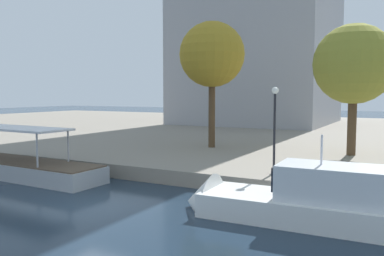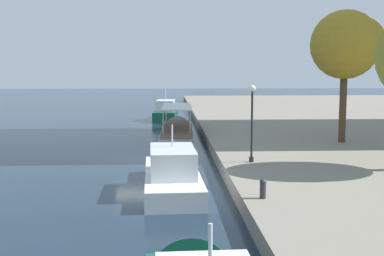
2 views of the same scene
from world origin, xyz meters
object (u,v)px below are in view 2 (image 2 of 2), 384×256
tree_1 (347,45)px  lamp_post (252,119)px  mooring_bollard_0 (263,188)px  tour_boat_1 (177,134)px  motor_yacht_0 (166,114)px  motor_yacht_2 (172,176)px

tree_1 → lamp_post: bearing=-47.4°
mooring_bollard_0 → lamp_post: 8.15m
lamp_post → tour_boat_1: bearing=-165.9°
motor_yacht_0 → mooring_bollard_0: (38.82, 4.05, 0.54)m
motor_yacht_2 → tree_1: 17.35m
motor_yacht_0 → tour_boat_1: bearing=-172.1°
mooring_bollard_0 → lamp_post: (-7.84, 0.85, 2.03)m
tour_boat_1 → mooring_bollard_0: tour_boat_1 is taller
motor_yacht_2 → lamp_post: size_ratio=2.22×
tour_boat_1 → motor_yacht_2: 17.85m
tour_boat_1 → tree_1: bearing=-122.8°
motor_yacht_0 → tree_1: bearing=-147.3°
motor_yacht_2 → lamp_post: (-2.35, 4.55, 2.72)m
lamp_post → tree_1: bearing=132.6°
mooring_bollard_0 → lamp_post: bearing=173.8°
lamp_post → motor_yacht_2: bearing=-62.7°
lamp_post → tree_1: size_ratio=0.47×
tour_boat_1 → mooring_bollard_0: size_ratio=16.78×
motor_yacht_0 → motor_yacht_2: size_ratio=0.89×
tour_boat_1 → motor_yacht_2: (17.84, -0.65, 0.19)m
motor_yacht_2 → tree_1: (-9.67, 12.50, 7.16)m
motor_yacht_0 → motor_yacht_2: motor_yacht_0 is taller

